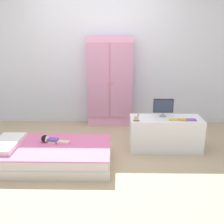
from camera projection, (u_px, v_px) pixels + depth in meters
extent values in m
cube|color=tan|center=(94.00, 158.00, 3.59)|extent=(10.00, 10.00, 0.02)
cube|color=silver|center=(100.00, 50.00, 4.72)|extent=(6.40, 0.05, 2.70)
cube|color=silver|center=(52.00, 159.00, 3.41)|extent=(1.54, 0.88, 0.11)
cube|color=silver|center=(51.00, 151.00, 3.38)|extent=(1.50, 0.84, 0.12)
cube|color=pink|center=(51.00, 146.00, 3.36)|extent=(1.53, 0.87, 0.02)
cube|color=white|center=(6.00, 143.00, 3.36)|extent=(0.32, 0.63, 0.06)
cube|color=#6B4CB2|center=(53.00, 141.00, 3.45)|extent=(0.14, 0.10, 0.06)
cube|color=beige|center=(64.00, 142.00, 3.44)|extent=(0.16, 0.07, 0.04)
cube|color=beige|center=(63.00, 143.00, 3.40)|extent=(0.16, 0.07, 0.04)
cube|color=beige|center=(55.00, 140.00, 3.50)|extent=(0.10, 0.05, 0.03)
cube|color=beige|center=(51.00, 143.00, 3.40)|extent=(0.10, 0.05, 0.03)
sphere|color=beige|center=(46.00, 139.00, 3.47)|extent=(0.09, 0.09, 0.09)
sphere|color=black|center=(45.00, 139.00, 3.47)|extent=(0.10, 0.10, 0.10)
cube|color=#E599BC|center=(110.00, 82.00, 4.70)|extent=(0.81, 0.26, 1.59)
cube|color=#C986A6|center=(98.00, 81.00, 4.56)|extent=(0.38, 0.02, 1.31)
cube|color=#C986A6|center=(121.00, 81.00, 4.55)|extent=(0.38, 0.02, 1.31)
sphere|color=gold|center=(107.00, 84.00, 4.55)|extent=(0.02, 0.02, 0.02)
sphere|color=gold|center=(112.00, 84.00, 4.55)|extent=(0.02, 0.02, 0.02)
cube|color=white|center=(165.00, 133.00, 3.81)|extent=(1.02, 0.43, 0.47)
cylinder|color=#99999E|center=(163.00, 116.00, 3.82)|extent=(0.10, 0.10, 0.01)
cylinder|color=#99999E|center=(163.00, 114.00, 3.81)|extent=(0.02, 0.02, 0.05)
cube|color=black|center=(163.00, 106.00, 3.77)|extent=(0.29, 0.02, 0.20)
cube|color=#28334C|center=(164.00, 106.00, 3.76)|extent=(0.27, 0.01, 0.18)
cube|color=#8E6642|center=(136.00, 120.00, 3.62)|extent=(0.09, 0.01, 0.01)
cube|color=#8E6642|center=(136.00, 121.00, 3.60)|extent=(0.09, 0.01, 0.01)
cube|color=tan|center=(136.00, 118.00, 3.60)|extent=(0.06, 0.03, 0.03)
cylinder|color=tan|center=(138.00, 119.00, 3.61)|extent=(0.01, 0.01, 0.02)
cylinder|color=tan|center=(138.00, 120.00, 3.60)|extent=(0.01, 0.01, 0.02)
cylinder|color=tan|center=(135.00, 119.00, 3.61)|extent=(0.01, 0.01, 0.02)
cylinder|color=tan|center=(135.00, 120.00, 3.60)|extent=(0.01, 0.01, 0.02)
cylinder|color=tan|center=(138.00, 116.00, 3.59)|extent=(0.02, 0.02, 0.02)
sphere|color=tan|center=(138.00, 115.00, 3.59)|extent=(0.03, 0.03, 0.03)
cube|color=gold|center=(173.00, 120.00, 3.65)|extent=(0.11, 0.08, 0.01)
cube|color=orange|center=(182.00, 120.00, 3.64)|extent=(0.12, 0.10, 0.01)
cube|color=#8E51B2|center=(192.00, 120.00, 3.64)|extent=(0.13, 0.10, 0.01)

